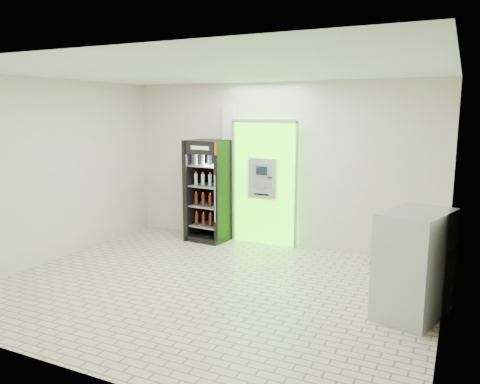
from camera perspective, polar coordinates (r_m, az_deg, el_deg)
The scene contains 7 objects.
ground at distance 6.83m, azimuth -3.40°, elevation -11.44°, with size 6.00×6.00×0.00m, color beige.
room_shell at distance 6.40m, azimuth -3.57°, elevation 4.12°, with size 6.00×6.00×6.00m.
atm_assembly at distance 8.73m, azimuth 3.05°, elevation 1.22°, with size 1.30×0.24×2.33m.
pillar at distance 9.07m, azimuth -1.42°, elevation 2.38°, with size 0.22×0.11×2.60m.
beverage_cooler at distance 9.01m, azimuth -3.74°, elevation -0.06°, with size 0.79×0.74×1.94m.
steel_cabinet at distance 6.08m, azimuth 20.44°, elevation -8.23°, with size 0.92×1.13×1.31m.
exit_sign at distance 6.97m, azimuth 24.75°, elevation 6.03°, with size 0.02×0.22×0.26m.
Camera 1 is at (3.10, -5.56, 2.48)m, focal length 35.00 mm.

